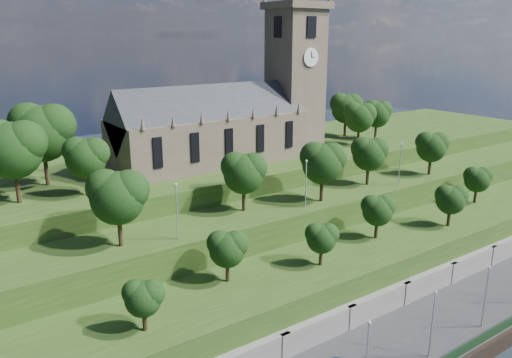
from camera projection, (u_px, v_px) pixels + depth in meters
promenade at (413, 343)px, 58.41m from camera, size 160.00×12.00×2.00m
fence at (456, 354)px, 53.71m from camera, size 160.00×0.10×1.20m
retaining_wall at (375, 309)px, 62.70m from camera, size 160.00×2.10×5.00m
embankment_lower at (342, 280)px, 67.04m from camera, size 160.00×12.00×8.00m
embankment_upper at (291, 240)px, 75.16m from camera, size 160.00×10.00×12.00m
hilltop at (220, 195)px, 91.30m from camera, size 160.00×32.00×15.00m
church at (234, 116)px, 84.40m from camera, size 38.60×12.35×27.60m
trees_lower at (369, 215)px, 67.53m from camera, size 66.06×8.29×6.42m
trees_upper at (294, 165)px, 71.02m from camera, size 61.95×8.80×9.24m
trees_hilltop at (185, 126)px, 78.46m from camera, size 75.36×15.71×11.81m
lamp_posts_promenade at (433, 319)px, 53.00m from camera, size 60.36×0.36×7.95m
lamp_posts_upper at (306, 180)px, 69.99m from camera, size 40.36×0.36×7.03m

